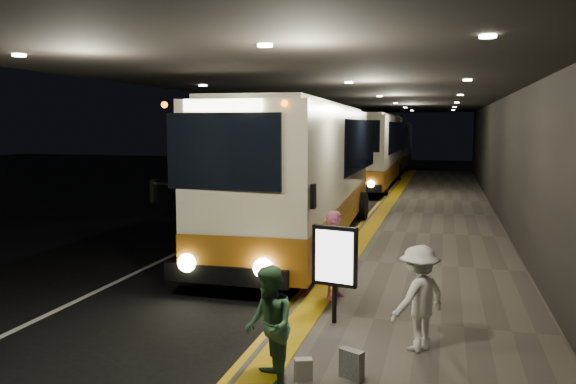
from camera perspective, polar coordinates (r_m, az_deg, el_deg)
The scene contains 18 objects.
ground at distance 13.91m, azimuth -6.42°, elevation -7.56°, with size 90.00×90.00×0.00m, color black.
lane_line_white at distance 19.11m, azimuth -5.80°, elevation -3.60°, with size 0.12×50.00×0.01m, color silver.
kerb_stripe_yellow at distance 18.03m, azimuth 6.61°, elevation -4.24°, with size 0.18×50.00×0.01m, color gold.
sidewalk at distance 17.81m, azimuth 14.28°, elevation -4.32°, with size 4.50×50.00×0.15m, color #514C44.
tactile_strip at distance 17.93m, azimuth 8.20°, elevation -3.83°, with size 0.50×50.00×0.01m, color gold.
terminal_wall at distance 17.59m, azimuth 21.93°, elevation 4.87°, with size 0.10×50.00×6.00m, color black.
support_columns at distance 17.80m, azimuth -6.16°, elevation 2.76°, with size 0.80×24.80×4.40m.
canopy at distance 17.71m, azimuth 7.30°, elevation 10.49°, with size 9.00×50.00×0.40m, color black.
coach_main at distance 16.56m, azimuth 1.60°, elevation 1.41°, with size 3.23×12.71×3.93m.
coach_second at distance 32.09m, azimuth 8.49°, elevation 3.94°, with size 2.73×12.54×3.94m.
coach_third at distance 41.79m, azimuth 10.22°, elevation 4.30°, with size 2.65×11.42×3.57m.
passenger_boarding at distance 10.76m, azimuth 4.86°, elevation -6.38°, with size 0.61×0.40×1.68m, color #D4638F.
passenger_waiting_green at distance 7.30m, azimuth -1.94°, elevation -13.43°, with size 0.74×0.46×1.53m, color #41754C.
passenger_waiting_white at distance 8.56m, azimuth 13.16°, elevation -10.43°, with size 1.01×0.47×1.56m, color white.
bag_polka at distance 7.68m, azimuth 6.48°, elevation -16.99°, with size 0.32×0.14×0.39m, color black.
bag_plain at distance 7.63m, azimuth 1.58°, elevation -17.56°, with size 0.23×0.13×0.28m, color silver.
info_sign at distance 9.36m, azimuth 4.76°, elevation -6.72°, with size 0.78×0.26×1.64m.
stanchion_post at distance 11.69m, azimuth 3.65°, elevation -6.75°, with size 0.05×0.05×1.11m, color black.
Camera 1 is at (5.10, -12.48, 3.43)m, focal length 35.00 mm.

